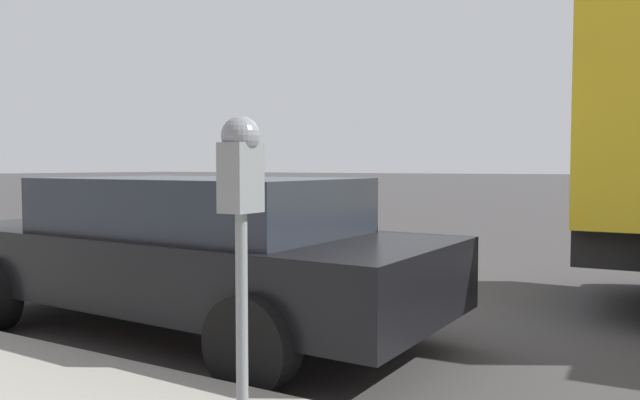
% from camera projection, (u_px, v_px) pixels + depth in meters
% --- Properties ---
extents(ground_plane, '(220.00, 220.00, 0.00)m').
position_uv_depth(ground_plane, '(336.00, 318.00, 5.88)').
color(ground_plane, '#3D3A3A').
extents(parking_meter, '(0.21, 0.19, 1.53)m').
position_uv_depth(parking_meter, '(241.00, 191.00, 3.03)').
color(parking_meter, gray).
rests_on(parking_meter, sidewalk).
extents(car_black, '(2.09, 4.66, 1.34)m').
position_uv_depth(car_black, '(188.00, 249.00, 5.36)').
color(car_black, black).
rests_on(car_black, ground_plane).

